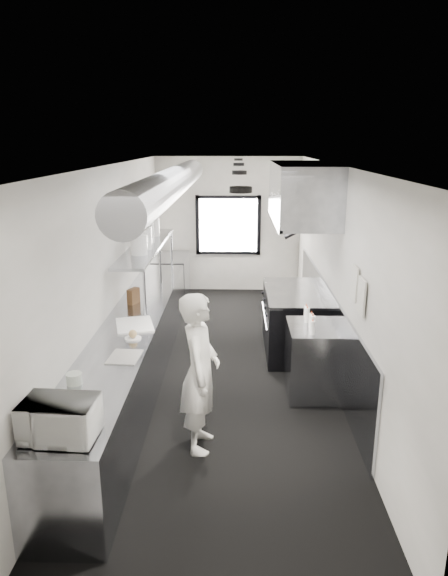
# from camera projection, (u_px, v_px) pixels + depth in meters

# --- Properties ---
(floor) EXTENTS (3.00, 8.00, 0.01)m
(floor) POSITION_uv_depth(u_px,v_px,m) (223.00, 368.00, 7.23)
(floor) COLOR black
(floor) RESTS_ON ground
(ceiling) EXTENTS (3.00, 8.00, 0.01)m
(ceiling) POSITION_uv_depth(u_px,v_px,m) (223.00, 165.00, 6.46)
(ceiling) COLOR white
(ceiling) RESTS_ON wall_back
(wall_back) EXTENTS (3.00, 0.02, 2.80)m
(wall_back) POSITION_uv_depth(u_px,v_px,m) (228.00, 225.00, 10.69)
(wall_back) COLOR silver
(wall_back) RESTS_ON floor
(wall_front) EXTENTS (3.00, 0.02, 2.80)m
(wall_front) POSITION_uv_depth(u_px,v_px,m) (206.00, 441.00, 3.00)
(wall_front) COLOR silver
(wall_front) RESTS_ON floor
(wall_left) EXTENTS (0.02, 8.00, 2.80)m
(wall_left) POSITION_uv_depth(u_px,v_px,m) (112.00, 272.00, 6.88)
(wall_left) COLOR silver
(wall_left) RESTS_ON floor
(wall_right) EXTENTS (0.02, 8.00, 2.80)m
(wall_right) POSITION_uv_depth(u_px,v_px,m) (336.00, 273.00, 6.81)
(wall_right) COLOR silver
(wall_right) RESTS_ON floor
(wall_cladding) EXTENTS (0.03, 5.50, 1.10)m
(wall_cladding) POSITION_uv_depth(u_px,v_px,m) (327.00, 325.00, 7.34)
(wall_cladding) COLOR gray
(wall_cladding) RESTS_ON wall_right
(hvac_duct) EXTENTS (0.40, 6.40, 0.40)m
(hvac_duct) POSITION_uv_depth(u_px,v_px,m) (173.00, 183.00, 6.93)
(hvac_duct) COLOR gray
(hvac_duct) RESTS_ON ceiling
(service_window) EXTENTS (1.36, 0.05, 1.25)m
(service_window) POSITION_uv_depth(u_px,v_px,m) (228.00, 225.00, 10.65)
(service_window) COLOR silver
(service_window) RESTS_ON wall_back
(exhaust_hood) EXTENTS (0.81, 2.20, 0.88)m
(exhaust_hood) POSITION_uv_depth(u_px,v_px,m) (302.00, 193.00, 7.22)
(exhaust_hood) COLOR gray
(exhaust_hood) RESTS_ON ceiling
(prep_counter) EXTENTS (0.70, 6.00, 0.90)m
(prep_counter) POSITION_uv_depth(u_px,v_px,m) (134.00, 352.00, 6.66)
(prep_counter) COLOR gray
(prep_counter) RESTS_ON floor
(pass_shelf) EXTENTS (0.45, 3.00, 0.68)m
(pass_shelf) POSITION_uv_depth(u_px,v_px,m) (147.00, 247.00, 7.80)
(pass_shelf) COLOR gray
(pass_shelf) RESTS_ON prep_counter
(range) EXTENTS (0.88, 1.60, 0.94)m
(range) POSITION_uv_depth(u_px,v_px,m) (293.00, 321.00, 7.75)
(range) COLOR black
(range) RESTS_ON floor
(bottle_station) EXTENTS (0.65, 0.80, 0.90)m
(bottle_station) POSITION_uv_depth(u_px,v_px,m) (313.00, 360.00, 6.41)
(bottle_station) COLOR gray
(bottle_station) RESTS_ON floor
(far_work_table) EXTENTS (0.70, 1.20, 0.90)m
(far_work_table) POSITION_uv_depth(u_px,v_px,m) (170.00, 278.00, 10.21)
(far_work_table) COLOR gray
(far_work_table) RESTS_ON floor
(notice_sheet_a) EXTENTS (0.02, 0.28, 0.38)m
(notice_sheet_a) POSITION_uv_depth(u_px,v_px,m) (354.00, 283.00, 5.60)
(notice_sheet_a) COLOR silver
(notice_sheet_a) RESTS_ON wall_right
(notice_sheet_b) EXTENTS (0.02, 0.28, 0.38)m
(notice_sheet_b) POSITION_uv_depth(u_px,v_px,m) (361.00, 297.00, 5.28)
(notice_sheet_b) COLOR silver
(notice_sheet_b) RESTS_ON wall_right
(line_cook) EXTENTS (0.42, 0.63, 1.68)m
(line_cook) POSITION_uv_depth(u_px,v_px,m) (200.00, 373.00, 5.18)
(line_cook) COLOR silver
(line_cook) RESTS_ON floor
(microwave) EXTENTS (0.54, 0.43, 0.31)m
(microwave) POSITION_uv_depth(u_px,v_px,m) (60.00, 419.00, 3.89)
(microwave) COLOR white
(microwave) RESTS_ON prep_counter
(deli_tub_a) EXTENTS (0.17, 0.17, 0.10)m
(deli_tub_a) POSITION_uv_depth(u_px,v_px,m) (60.00, 404.00, 4.34)
(deli_tub_a) COLOR beige
(deli_tub_a) RESTS_ON prep_counter
(deli_tub_b) EXTENTS (0.18, 0.18, 0.11)m
(deli_tub_b) POSITION_uv_depth(u_px,v_px,m) (74.00, 379.00, 4.79)
(deli_tub_b) COLOR beige
(deli_tub_b) RESTS_ON prep_counter
(newspaper) EXTENTS (0.34, 0.41, 0.01)m
(newspaper) POSITION_uv_depth(u_px,v_px,m) (125.00, 357.00, 5.40)
(newspaper) COLOR beige
(newspaper) RESTS_ON prep_counter
(small_plate) EXTENTS (0.23, 0.23, 0.02)m
(small_plate) POSITION_uv_depth(u_px,v_px,m) (133.00, 338.00, 5.89)
(small_plate) COLOR white
(small_plate) RESTS_ON prep_counter
(pastry) EXTENTS (0.10, 0.10, 0.10)m
(pastry) POSITION_uv_depth(u_px,v_px,m) (133.00, 334.00, 5.87)
(pastry) COLOR tan
(pastry) RESTS_ON small_plate
(cutting_board) EXTENTS (0.57, 0.67, 0.02)m
(cutting_board) POSITION_uv_depth(u_px,v_px,m) (135.00, 325.00, 6.32)
(cutting_board) COLOR white
(cutting_board) RESTS_ON prep_counter
(knife_block) EXTENTS (0.16, 0.22, 0.21)m
(knife_block) POSITION_uv_depth(u_px,v_px,m) (133.00, 296.00, 7.15)
(knife_block) COLOR brown
(knife_block) RESTS_ON prep_counter
(plate_stack_a) EXTENTS (0.27, 0.27, 0.27)m
(plate_stack_a) POSITION_uv_depth(u_px,v_px,m) (139.00, 245.00, 7.10)
(plate_stack_a) COLOR white
(plate_stack_a) RESTS_ON pass_shelf
(plate_stack_b) EXTENTS (0.33, 0.33, 0.33)m
(plate_stack_b) POSITION_uv_depth(u_px,v_px,m) (143.00, 238.00, 7.45)
(plate_stack_b) COLOR white
(plate_stack_b) RESTS_ON pass_shelf
(plate_stack_c) EXTENTS (0.26, 0.26, 0.33)m
(plate_stack_c) POSITION_uv_depth(u_px,v_px,m) (147.00, 232.00, 7.92)
(plate_stack_c) COLOR white
(plate_stack_c) RESTS_ON pass_shelf
(plate_stack_d) EXTENTS (0.22, 0.22, 0.33)m
(plate_stack_d) POSITION_uv_depth(u_px,v_px,m) (153.00, 226.00, 8.50)
(plate_stack_d) COLOR white
(plate_stack_d) RESTS_ON pass_shelf
(squeeze_bottle_a) EXTENTS (0.07, 0.07, 0.17)m
(squeeze_bottle_a) POSITION_uv_depth(u_px,v_px,m) (312.00, 328.00, 6.01)
(squeeze_bottle_a) COLOR white
(squeeze_bottle_a) RESTS_ON bottle_station
(squeeze_bottle_b) EXTENTS (0.08, 0.08, 0.19)m
(squeeze_bottle_b) POSITION_uv_depth(u_px,v_px,m) (313.00, 324.00, 6.10)
(squeeze_bottle_b) COLOR white
(squeeze_bottle_b) RESTS_ON bottle_station
(squeeze_bottle_c) EXTENTS (0.06, 0.06, 0.17)m
(squeeze_bottle_c) POSITION_uv_depth(u_px,v_px,m) (311.00, 321.00, 6.24)
(squeeze_bottle_c) COLOR white
(squeeze_bottle_c) RESTS_ON bottle_station
(squeeze_bottle_d) EXTENTS (0.08, 0.08, 0.19)m
(squeeze_bottle_d) POSITION_uv_depth(u_px,v_px,m) (307.00, 315.00, 6.41)
(squeeze_bottle_d) COLOR white
(squeeze_bottle_d) RESTS_ON bottle_station
(squeeze_bottle_e) EXTENTS (0.07, 0.07, 0.16)m
(squeeze_bottle_e) POSITION_uv_depth(u_px,v_px,m) (306.00, 312.00, 6.56)
(squeeze_bottle_e) COLOR white
(squeeze_bottle_e) RESTS_ON bottle_station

